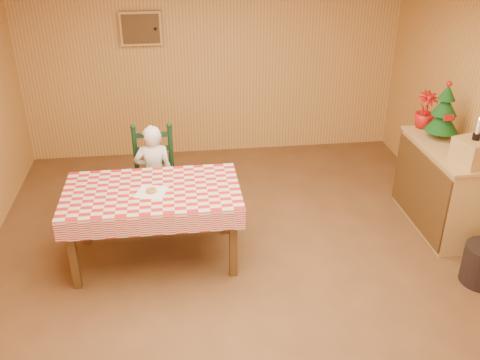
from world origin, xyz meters
The scene contains 12 objects.
ground centered at (0.00, 0.00, 0.00)m, with size 6.00×6.00×0.00m, color brown.
cabin_walls centered at (0.00, 0.53, 1.83)m, with size 5.10×6.05×2.65m.
dining_table centered at (-0.80, 0.46, 0.69)m, with size 1.66×0.96×0.77m.
ladder_chair centered at (-0.80, 1.24, 0.50)m, with size 0.44×0.40×1.08m.
seated_child centered at (-0.80, 1.19, 0.56)m, with size 0.41×0.27×1.12m, color white.
napkin centered at (-0.80, 0.41, 0.77)m, with size 0.26×0.26×0.00m, color white.
donut centered at (-0.80, 0.41, 0.79)m, with size 0.10×0.10×0.03m, color #C18245.
shelf_unit centered at (2.23, 0.69, 0.47)m, with size 0.54×1.24×0.93m.
crate centered at (2.24, 0.29, 1.06)m, with size 0.30×0.30×0.25m, color tan.
christmas_tree centered at (2.24, 0.94, 1.21)m, with size 0.34×0.34×0.62m.
flower_arrangement centered at (2.19, 1.24, 1.13)m, with size 0.23×0.23×0.40m, color #AF1110.
candle_set centered at (2.24, 0.29, 1.24)m, with size 0.07×0.07×0.22m.
Camera 1 is at (-0.54, -3.99, 3.14)m, focal length 40.00 mm.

